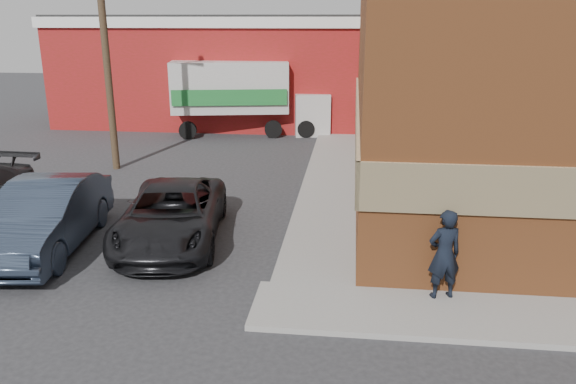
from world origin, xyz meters
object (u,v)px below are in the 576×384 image
(utility_pole, at_px, (105,39))
(sedan, at_px, (45,217))
(man, at_px, (444,254))
(warehouse, at_px, (220,68))
(suv_a, at_px, (172,214))
(box_truck, at_px, (245,93))

(utility_pole, relative_size, sedan, 1.76)
(utility_pole, relative_size, man, 4.90)
(warehouse, distance_m, sedan, 18.69)
(warehouse, relative_size, man, 8.88)
(sedan, bearing_deg, utility_pole, 94.14)
(man, height_order, suv_a, man)
(man, xyz_separation_m, suv_a, (-6.33, 2.50, -0.32))
(warehouse, bearing_deg, suv_a, -80.84)
(warehouse, xyz_separation_m, box_truck, (2.13, -4.02, -0.79))
(utility_pole, xyz_separation_m, suv_a, (4.36, -6.75, -4.03))
(warehouse, height_order, utility_pole, utility_pole)
(warehouse, distance_m, box_truck, 4.62)
(warehouse, distance_m, suv_a, 18.10)
(warehouse, distance_m, man, 22.31)
(man, relative_size, suv_a, 0.35)
(box_truck, bearing_deg, sedan, -108.97)
(utility_pole, bearing_deg, box_truck, 62.55)
(warehouse, bearing_deg, box_truck, -62.14)
(warehouse, xyz_separation_m, sedan, (-0.02, -18.59, -1.97))
(sedan, relative_size, suv_a, 0.99)
(man, relative_size, box_truck, 0.25)
(warehouse, height_order, suv_a, warehouse)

